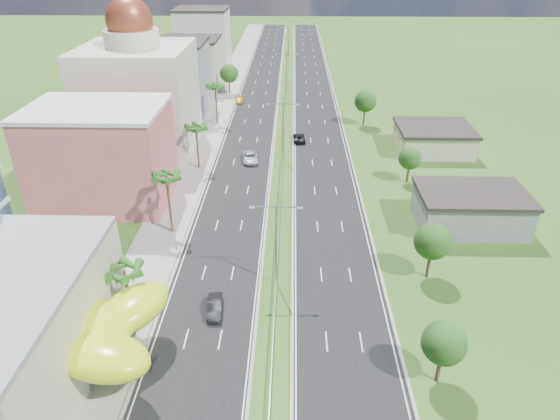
{
  "coord_description": "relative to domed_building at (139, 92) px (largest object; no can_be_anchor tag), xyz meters",
  "views": [
    {
      "loc": [
        1.75,
        -39.82,
        37.64
      ],
      "look_at": [
        0.3,
        16.21,
        7.0
      ],
      "focal_mm": 32.0,
      "sensor_mm": 36.0,
      "label": 1
    }
  ],
  "objects": [
    {
      "name": "ground",
      "position": [
        28.0,
        -55.0,
        -11.35
      ],
      "size": [
        500.0,
        500.0,
        0.0
      ],
      "primitive_type": "plane",
      "color": "#2D5119",
      "rests_on": "ground"
    },
    {
      "name": "road_left",
      "position": [
        20.5,
        35.0,
        -11.33
      ],
      "size": [
        11.0,
        260.0,
        0.04
      ],
      "primitive_type": "cube",
      "color": "black",
      "rests_on": "ground"
    },
    {
      "name": "road_right",
      "position": [
        35.5,
        35.0,
        -11.33
      ],
      "size": [
        11.0,
        260.0,
        0.04
      ],
      "primitive_type": "cube",
      "color": "black",
      "rests_on": "ground"
    },
    {
      "name": "sidewalk_left",
      "position": [
        11.0,
        35.0,
        -11.29
      ],
      "size": [
        7.0,
        260.0,
        0.12
      ],
      "primitive_type": "cube",
      "color": "gray",
      "rests_on": "ground"
    },
    {
      "name": "median_guardrail",
      "position": [
        28.0,
        16.99,
        -10.74
      ],
      "size": [
        0.1,
        216.06,
        0.76
      ],
      "color": "gray",
      "rests_on": "ground"
    },
    {
      "name": "streetlight_median_b",
      "position": [
        28.0,
        -45.0,
        -4.61
      ],
      "size": [
        6.04,
        0.25,
        11.0
      ],
      "color": "gray",
      "rests_on": "ground"
    },
    {
      "name": "streetlight_median_c",
      "position": [
        28.0,
        -5.0,
        -4.61
      ],
      "size": [
        6.04,
        0.25,
        11.0
      ],
      "color": "gray",
      "rests_on": "ground"
    },
    {
      "name": "streetlight_median_d",
      "position": [
        28.0,
        40.0,
        -4.61
      ],
      "size": [
        6.04,
        0.25,
        11.0
      ],
      "color": "gray",
      "rests_on": "ground"
    },
    {
      "name": "streetlight_median_e",
      "position": [
        28.0,
        85.0,
        -4.61
      ],
      "size": [
        6.04,
        0.25,
        11.0
      ],
      "color": "gray",
      "rests_on": "ground"
    },
    {
      "name": "lime_canopy",
      "position": [
        8.0,
        -59.0,
        -6.36
      ],
      "size": [
        18.0,
        15.0,
        7.4
      ],
      "color": "#C0E616",
      "rests_on": "ground"
    },
    {
      "name": "pink_shophouse",
      "position": [
        0.0,
        -23.0,
        -3.85
      ],
      "size": [
        20.0,
        15.0,
        15.0
      ],
      "primitive_type": "cube",
      "color": "#CD546A",
      "rests_on": "ground"
    },
    {
      "name": "domed_building",
      "position": [
        0.0,
        0.0,
        0.0
      ],
      "size": [
        20.0,
        20.0,
        28.7
      ],
      "color": "beige",
      "rests_on": "ground"
    },
    {
      "name": "midrise_grey",
      "position": [
        1.0,
        25.0,
        -3.35
      ],
      "size": [
        16.0,
        15.0,
        16.0
      ],
      "primitive_type": "cube",
      "color": "gray",
      "rests_on": "ground"
    },
    {
      "name": "midrise_beige",
      "position": [
        1.0,
        47.0,
        -4.85
      ],
      "size": [
        16.0,
        15.0,
        13.0
      ],
      "primitive_type": "cube",
      "color": "#BCB49B",
      "rests_on": "ground"
    },
    {
      "name": "midrise_white",
      "position": [
        1.0,
        70.0,
        -2.35
      ],
      "size": [
        16.0,
        15.0,
        18.0
      ],
      "primitive_type": "cube",
      "color": "silver",
      "rests_on": "ground"
    },
    {
      "name": "shed_near",
      "position": [
        56.0,
        -30.0,
        -8.85
      ],
      "size": [
        15.0,
        10.0,
        5.0
      ],
      "primitive_type": "cube",
      "color": "gray",
      "rests_on": "ground"
    },
    {
      "name": "shed_far",
      "position": [
        58.0,
        -0.0,
        -9.15
      ],
      "size": [
        14.0,
        12.0,
        4.4
      ],
      "primitive_type": "cube",
      "color": "#BCB49B",
      "rests_on": "ground"
    },
    {
      "name": "palm_tree_b",
      "position": [
        12.5,
        -53.0,
        -4.29
      ],
      "size": [
        3.6,
        3.6,
        8.1
      ],
      "color": "#47301C",
      "rests_on": "ground"
    },
    {
      "name": "palm_tree_c",
      "position": [
        12.5,
        -33.0,
        -2.85
      ],
      "size": [
        3.6,
        3.6,
        9.6
      ],
      "color": "#47301C",
      "rests_on": "ground"
    },
    {
      "name": "palm_tree_d",
      "position": [
        12.5,
        -10.0,
        -3.81
      ],
      "size": [
        3.6,
        3.6,
        8.6
      ],
      "color": "#47301C",
      "rests_on": "ground"
    },
    {
      "name": "palm_tree_e",
      "position": [
        12.5,
        15.0,
        -3.05
      ],
      "size": [
        3.6,
        3.6,
        9.4
      ],
      "color": "#47301C",
      "rests_on": "ground"
    },
    {
      "name": "leafy_tree_lfar",
      "position": [
        12.5,
        40.0,
        -5.78
      ],
      "size": [
        4.9,
        4.9,
        8.05
      ],
      "color": "#47301C",
      "rests_on": "ground"
    },
    {
      "name": "leafy_tree_ra",
      "position": [
        44.0,
        -60.0,
        -6.58
      ],
      "size": [
        4.2,
        4.2,
        6.9
      ],
      "color": "#47301C",
      "rests_on": "ground"
    },
    {
      "name": "leafy_tree_rb",
      "position": [
        47.0,
        -43.0,
        -6.18
      ],
      "size": [
        4.55,
        4.55,
        7.47
      ],
      "color": "#47301C",
      "rests_on": "ground"
    },
    {
      "name": "leafy_tree_rc",
      "position": [
        50.0,
        -15.0,
        -6.98
      ],
      "size": [
        3.85,
        3.85,
        6.33
      ],
      "color": "#47301C",
      "rests_on": "ground"
    },
    {
      "name": "leafy_tree_rd",
      "position": [
        46.0,
        15.0,
        -5.78
      ],
      "size": [
        4.9,
        4.9,
        8.05
      ],
      "color": "#47301C",
      "rests_on": "ground"
    },
    {
      "name": "car_dark_left",
      "position": [
        21.18,
        -50.59,
        -10.55
      ],
      "size": [
        2.02,
        4.75,
        1.52
      ],
      "primitive_type": "imported",
      "rotation": [
        0.0,
        0.0,
        0.09
      ],
      "color": "black",
      "rests_on": "road_left"
    },
    {
      "name": "car_silver_mid_left",
      "position": [
        21.78,
        -6.7,
        -10.51
      ],
      "size": [
        3.34,
        6.09,
        1.62
      ],
      "primitive_type": "imported",
      "rotation": [
        0.0,
        0.0,
        0.12
      ],
      "color": "#B6BABF",
      "rests_on": "road_left"
    },
    {
      "name": "car_yellow_far_left",
      "position": [
        16.03,
        32.05,
        -10.67
      ],
      "size": [
        1.84,
        4.45,
        1.29
      ],
      "primitive_type": "imported",
      "rotation": [
        0.0,
        0.0,
        0.01
      ],
      "color": "gold",
      "rests_on": "road_left"
    },
    {
      "name": "car_dark_far_right",
      "position": [
        31.2,
        4.53,
        -10.58
      ],
      "size": [
        2.75,
        5.43,
        1.47
      ],
      "primitive_type": "imported",
      "rotation": [
        0.0,
        0.0,
        3.2
      ],
      "color": "black",
      "rests_on": "road_right"
    },
    {
      "name": "motorcycle",
      "position": [
        16.16,
        -58.89,
        -10.65
      ],
      "size": [
        0.69,
        2.09,
        1.33
      ],
      "primitive_type": "imported",
      "rotation": [
        0.0,
        0.0,
        -0.03
      ],
      "color": "black",
      "rests_on": "road_left"
    }
  ]
}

